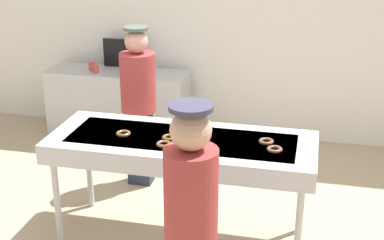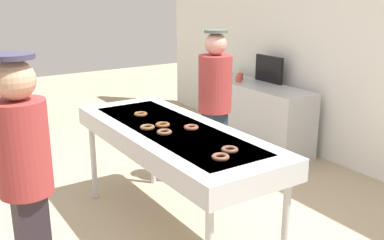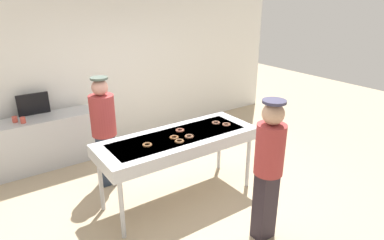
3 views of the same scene
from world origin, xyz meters
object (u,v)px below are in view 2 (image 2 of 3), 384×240
worker_baker (215,97)px  menu_display (269,69)px  chocolate_donut_6 (141,114)px  paper_cup_1 (239,78)px  chocolate_donut_5 (220,157)px  chocolate_donut_2 (191,127)px  chocolate_donut_0 (147,127)px  prep_counter (255,115)px  chocolate_donut_4 (230,150)px  chocolate_donut_3 (164,132)px  paper_cup_0 (240,77)px  fryer_conveyor (173,138)px  chocolate_donut_1 (163,125)px  customer_waiting (26,175)px

worker_baker → menu_display: size_ratio=3.37×
chocolate_donut_6 → paper_cup_1: (-1.09, 2.04, -0.07)m
chocolate_donut_5 → paper_cup_1: chocolate_donut_5 is taller
chocolate_donut_2 → chocolate_donut_6: 0.61m
chocolate_donut_5 → chocolate_donut_0: bearing=-173.5°
chocolate_donut_2 → prep_counter: 2.52m
chocolate_donut_0 → menu_display: size_ratio=0.25×
chocolate_donut_2 → chocolate_donut_4: 0.59m
chocolate_donut_3 → worker_baker: size_ratio=0.07×
chocolate_donut_0 → paper_cup_0: 2.78m
fryer_conveyor → menu_display: 2.69m
chocolate_donut_4 → chocolate_donut_1: bearing=-172.6°
prep_counter → paper_cup_1: bearing=-155.2°
chocolate_donut_6 → customer_waiting: (0.86, -1.22, 0.00)m
customer_waiting → chocolate_donut_0: bearing=123.5°
chocolate_donut_3 → menu_display: size_ratio=0.25×
chocolate_donut_1 → chocolate_donut_4: bearing=7.4°
chocolate_donut_4 → customer_waiting: customer_waiting is taller
chocolate_donut_2 → customer_waiting: size_ratio=0.07×
chocolate_donut_5 → menu_display: size_ratio=0.25×
chocolate_donut_1 → fryer_conveyor: bearing=26.5°
fryer_conveyor → chocolate_donut_6: (-0.49, -0.05, 0.10)m
chocolate_donut_0 → chocolate_donut_4: bearing=16.9°
chocolate_donut_0 → chocolate_donut_2: bearing=56.1°
chocolate_donut_6 → worker_baker: (-0.19, 0.98, -0.01)m
paper_cup_0 → chocolate_donut_2: bearing=-48.1°
chocolate_donut_0 → menu_display: menu_display is taller
chocolate_donut_3 → chocolate_donut_4: same height
prep_counter → paper_cup_1: size_ratio=18.45×
chocolate_donut_1 → prep_counter: chocolate_donut_1 is taller
chocolate_donut_5 → prep_counter: chocolate_donut_5 is taller
fryer_conveyor → chocolate_donut_2: bearing=48.4°
fryer_conveyor → chocolate_donut_4: bearing=4.6°
fryer_conveyor → chocolate_donut_5: (0.77, -0.09, 0.10)m
chocolate_donut_1 → chocolate_donut_2: 0.25m
chocolate_donut_4 → customer_waiting: (-0.31, -1.32, 0.00)m
worker_baker → chocolate_donut_4: bearing=139.3°
chocolate_donut_1 → paper_cup_0: chocolate_donut_1 is taller
chocolate_donut_3 → paper_cup_1: 2.70m
fryer_conveyor → chocolate_donut_1: size_ratio=18.03×
chocolate_donut_2 → menu_display: size_ratio=0.25×
worker_baker → chocolate_donut_2: bearing=125.6°
chocolate_donut_5 → prep_counter: bearing=134.2°
chocolate_donut_5 → chocolate_donut_2: bearing=163.3°
chocolate_donut_1 → menu_display: bearing=118.1°
prep_counter → paper_cup_1: paper_cup_1 is taller
fryer_conveyor → chocolate_donut_3: bearing=-56.6°
chocolate_donut_5 → worker_baker: 1.77m
chocolate_donut_4 → chocolate_donut_2: bearing=174.3°
chocolate_donut_1 → worker_baker: size_ratio=0.07×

